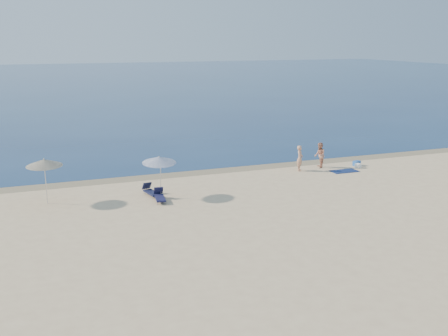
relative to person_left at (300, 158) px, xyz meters
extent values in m
cube|color=#0C244B|center=(-1.91, 82.56, -0.84)|extent=(240.00, 160.00, 0.01)
cube|color=#847254|center=(-1.91, 1.96, -0.84)|extent=(240.00, 1.60, 0.00)
imported|color=tan|center=(0.00, 0.00, 0.00)|extent=(0.69, 0.73, 1.68)
imported|color=tan|center=(1.69, 0.32, 0.01)|extent=(0.89, 1.00, 1.70)
cube|color=#0D1B45|center=(2.65, -1.23, -0.83)|extent=(1.79, 1.01, 0.03)
cube|color=white|center=(4.08, -0.70, -0.70)|extent=(0.41, 0.37, 0.29)
cube|color=blue|center=(4.36, -0.12, -0.67)|extent=(0.55, 0.45, 0.34)
cylinder|color=silver|center=(-10.18, -2.92, 0.19)|extent=(0.07, 0.26, 2.15)
cone|color=white|center=(-10.18, -2.71, 1.26)|extent=(2.10, 2.12, 0.52)
sphere|color=silver|center=(-10.18, -2.71, 1.44)|extent=(0.06, 0.06, 0.06)
cylinder|color=silver|center=(-16.06, -1.77, 0.24)|extent=(0.08, 0.17, 2.26)
cone|color=beige|center=(-16.06, -1.64, 1.36)|extent=(2.32, 2.33, 0.46)
sphere|color=silver|center=(-16.06, -1.64, 1.56)|extent=(0.07, 0.07, 0.07)
cube|color=#141837|center=(-10.55, -2.35, -0.65)|extent=(0.72, 1.39, 0.09)
cube|color=#141837|center=(-10.67, -1.70, -0.40)|extent=(0.54, 0.41, 0.43)
cylinder|color=#A5A5AD|center=(-10.36, -2.32, -0.74)|extent=(0.03, 0.03, 0.19)
cube|color=#16173D|center=(-10.41, -3.55, -0.65)|extent=(0.67, 1.39, 0.09)
cube|color=#16173D|center=(-10.31, -2.89, -0.40)|extent=(0.53, 0.39, 0.43)
cylinder|color=#A5A5AD|center=(-10.22, -3.58, -0.74)|extent=(0.03, 0.03, 0.20)
camera|label=1|loc=(-17.73, -31.61, 7.74)|focal=45.00mm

